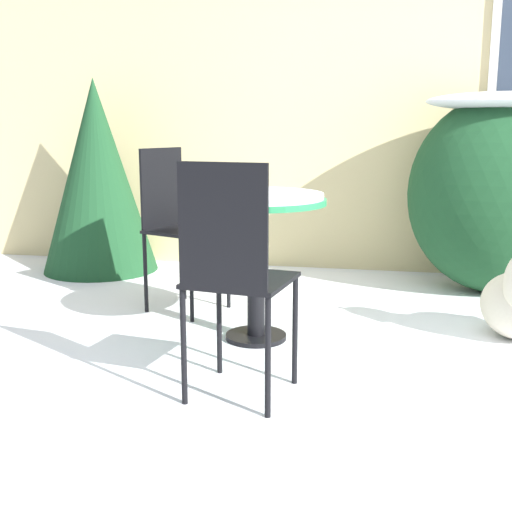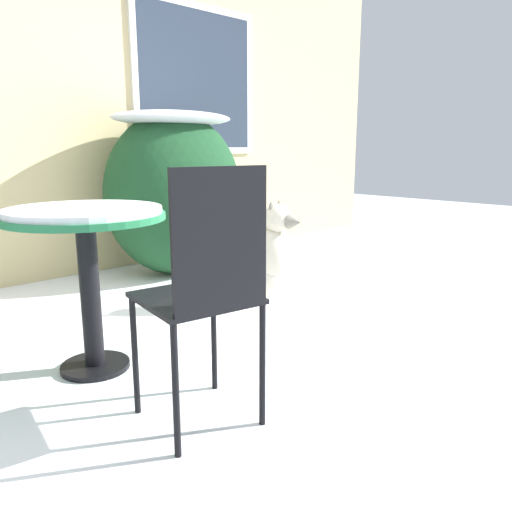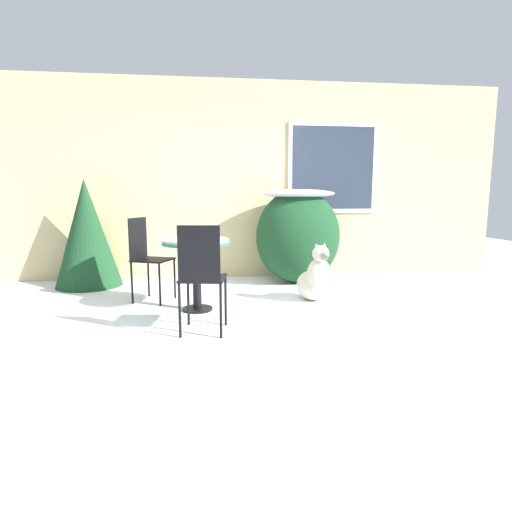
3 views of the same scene
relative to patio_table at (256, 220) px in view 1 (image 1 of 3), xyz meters
The scene contains 7 objects.
ground_plane 0.99m from the patio_table, 28.24° to the right, with size 16.00×16.00×0.00m, color white.
house_wall 2.15m from the patio_table, 67.83° to the left, with size 8.00×0.10×2.93m.
shrub_left 1.90m from the patio_table, 42.88° to the left, with size 1.20×0.94×1.33m.
evergreen_bush 2.08m from the patio_table, 137.45° to the left, with size 0.88×0.88×1.47m.
patio_table is the anchor object (origin of this frame).
patio_chair_near_table 0.77m from the patio_table, 140.34° to the left, with size 0.52×0.52×0.98m.
patio_chair_far_side 0.79m from the patio_table, 84.94° to the right, with size 0.45×0.45×0.98m.
Camera 1 is at (-0.02, -2.84, 1.11)m, focal length 45.00 mm.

